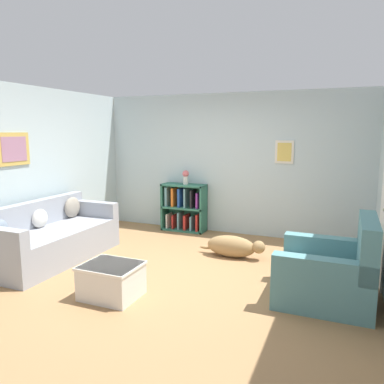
# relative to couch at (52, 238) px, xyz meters

# --- Properties ---
(ground_plane) EXTENTS (14.00, 14.00, 0.00)m
(ground_plane) POSITION_rel_couch_xyz_m (1.99, 0.28, -0.32)
(ground_plane) COLOR #997047
(wall_back) EXTENTS (5.60, 0.13, 2.60)m
(wall_back) POSITION_rel_couch_xyz_m (1.99, 2.53, 0.98)
(wall_back) COLOR silver
(wall_back) RESTS_ON ground_plane
(wall_left) EXTENTS (0.13, 5.00, 2.60)m
(wall_left) POSITION_rel_couch_xyz_m (-0.56, 0.28, 0.98)
(wall_left) COLOR silver
(wall_left) RESTS_ON ground_plane
(couch) EXTENTS (0.91, 2.07, 0.86)m
(couch) POSITION_rel_couch_xyz_m (0.00, 0.00, 0.00)
(couch) COLOR #9399A3
(couch) RESTS_ON ground_plane
(bookshelf) EXTENTS (0.85, 0.34, 0.91)m
(bookshelf) POSITION_rel_couch_xyz_m (1.15, 2.31, 0.13)
(bookshelf) COLOR #2D6B56
(bookshelf) RESTS_ON ground_plane
(recliner_chair) EXTENTS (1.03, 1.04, 0.98)m
(recliner_chair) POSITION_rel_couch_xyz_m (3.92, 0.14, 0.00)
(recliner_chair) COLOR slate
(recliner_chair) RESTS_ON ground_plane
(coffee_table) EXTENTS (0.65, 0.55, 0.39)m
(coffee_table) POSITION_rel_couch_xyz_m (1.58, -0.75, -0.11)
(coffee_table) COLOR silver
(coffee_table) RESTS_ON ground_plane
(dog) EXTENTS (1.05, 0.30, 0.33)m
(dog) POSITION_rel_couch_xyz_m (2.48, 1.14, -0.15)
(dog) COLOR #9E7A4C
(dog) RESTS_ON ground_plane
(vase) EXTENTS (0.13, 0.13, 0.27)m
(vase) POSITION_rel_couch_xyz_m (1.19, 2.29, 0.74)
(vase) COLOR silver
(vase) RESTS_ON bookshelf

